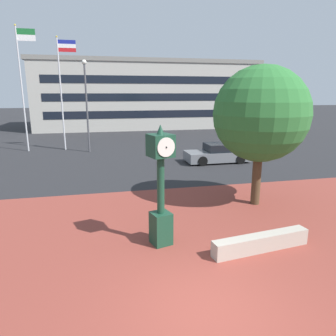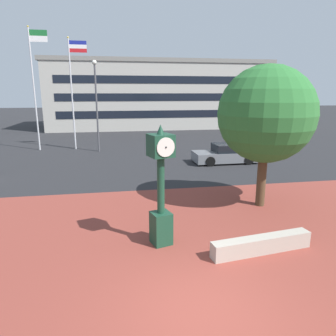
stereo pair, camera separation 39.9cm
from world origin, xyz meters
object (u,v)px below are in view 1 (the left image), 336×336
object	(u,v)px
street_clock	(161,189)
plaza_tree	(264,116)
flagpole_primary	(23,81)
flagpole_secondary	(62,86)
civic_building	(146,95)
car_street_near	(218,154)
street_lamp_post	(86,97)

from	to	relation	value
street_clock	plaza_tree	distance (m)	5.90
flagpole_primary	flagpole_secondary	world-z (taller)	flagpole_primary
plaza_tree	civic_building	xyz separation A→B (m)	(-0.07, 32.13, 0.66)
plaza_tree	flagpole_primary	distance (m)	19.54
street_clock	flagpole_primary	world-z (taller)	flagpole_primary
car_street_near	flagpole_secondary	size ratio (longest dim) A/B	0.48
car_street_near	civic_building	size ratio (longest dim) A/B	0.15
flagpole_primary	street_lamp_post	bearing A→B (deg)	-16.95
plaza_tree	car_street_near	world-z (taller)	plaza_tree
flagpole_secondary	car_street_near	bearing A→B (deg)	-34.19
car_street_near	civic_building	distance (m)	24.51
flagpole_secondary	street_lamp_post	distance (m)	2.52
plaza_tree	street_lamp_post	distance (m)	15.59
flagpole_secondary	street_lamp_post	bearing A→B (deg)	-37.90
street_clock	flagpole_secondary	size ratio (longest dim) A/B	0.42
street_clock	plaza_tree	xyz separation A→B (m)	(4.84, 2.80, 1.89)
civic_building	street_lamp_post	world-z (taller)	civic_building
street_clock	plaza_tree	size ratio (longest dim) A/B	0.65
plaza_tree	car_street_near	distance (m)	8.64
street_clock	flagpole_primary	distance (m)	19.74
car_street_near	flagpole_primary	bearing A→B (deg)	61.47
street_lamp_post	flagpole_secondary	bearing A→B (deg)	142.10
plaza_tree	flagpole_secondary	xyz separation A→B (m)	(-9.33, 15.13, 1.43)
car_street_near	street_lamp_post	size ratio (longest dim) A/B	0.61
car_street_near	civic_building	bearing A→B (deg)	2.60
car_street_near	civic_building	world-z (taller)	civic_building
flagpole_secondary	street_lamp_post	world-z (taller)	flagpole_secondary
plaza_tree	street_lamp_post	size ratio (longest dim) A/B	0.81
flagpole_secondary	civic_building	distance (m)	19.38
flagpole_secondary	civic_building	bearing A→B (deg)	61.41
plaza_tree	civic_building	size ratio (longest dim) A/B	0.20
flagpole_secondary	street_clock	bearing A→B (deg)	-75.92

